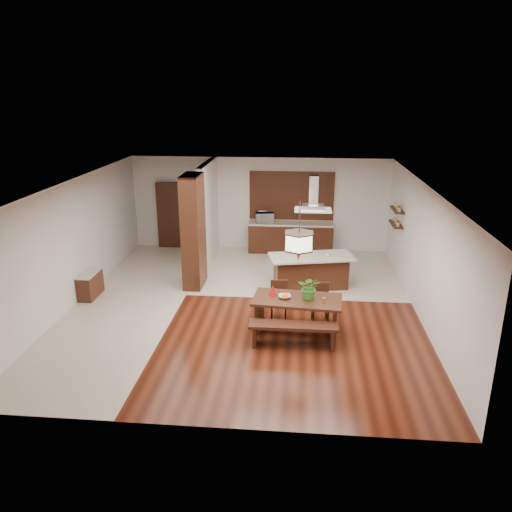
# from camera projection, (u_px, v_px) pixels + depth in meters

# --- Properties ---
(room_shell) EXTENTS (9.00, 9.04, 2.92)m
(room_shell) POSITION_uv_depth(u_px,v_px,m) (243.00, 221.00, 11.16)
(room_shell) COLOR #38140A
(room_shell) RESTS_ON ground
(tile_hallway) EXTENTS (2.50, 9.00, 0.01)m
(tile_hallway) POSITION_uv_depth(u_px,v_px,m) (131.00, 301.00, 12.05)
(tile_hallway) COLOR beige
(tile_hallway) RESTS_ON ground
(tile_kitchen) EXTENTS (5.50, 4.00, 0.01)m
(tile_kitchen) POSITION_uv_depth(u_px,v_px,m) (297.00, 271.00, 14.07)
(tile_kitchen) COLOR beige
(tile_kitchen) RESTS_ON ground
(soffit_band) EXTENTS (8.00, 9.00, 0.02)m
(soffit_band) POSITION_uv_depth(u_px,v_px,m) (242.00, 185.00, 10.90)
(soffit_band) COLOR #441F11
(soffit_band) RESTS_ON room_shell
(partition_pier) EXTENTS (0.45, 1.00, 2.90)m
(partition_pier) POSITION_uv_depth(u_px,v_px,m) (193.00, 232.00, 12.61)
(partition_pier) COLOR black
(partition_pier) RESTS_ON ground
(partition_stub) EXTENTS (0.18, 2.40, 2.90)m
(partition_stub) POSITION_uv_depth(u_px,v_px,m) (208.00, 212.00, 14.59)
(partition_stub) COLOR silver
(partition_stub) RESTS_ON ground
(hallway_console) EXTENTS (0.37, 0.88, 0.63)m
(hallway_console) POSITION_uv_depth(u_px,v_px,m) (90.00, 285.00, 12.23)
(hallway_console) COLOR black
(hallway_console) RESTS_ON ground
(hallway_doorway) EXTENTS (1.10, 0.20, 2.10)m
(hallway_doorway) POSITION_uv_depth(u_px,v_px,m) (175.00, 215.00, 15.87)
(hallway_doorway) COLOR black
(hallway_doorway) RESTS_ON ground
(rear_counter) EXTENTS (2.60, 0.62, 0.95)m
(rear_counter) POSITION_uv_depth(u_px,v_px,m) (290.00, 237.00, 15.55)
(rear_counter) COLOR black
(rear_counter) RESTS_ON ground
(kitchen_window) EXTENTS (2.60, 0.08, 1.50)m
(kitchen_window) POSITION_uv_depth(u_px,v_px,m) (292.00, 196.00, 15.38)
(kitchen_window) COLOR brown
(kitchen_window) RESTS_ON room_shell
(shelf_lower) EXTENTS (0.26, 0.90, 0.04)m
(shelf_lower) POSITION_uv_depth(u_px,v_px,m) (396.00, 224.00, 13.49)
(shelf_lower) COLOR black
(shelf_lower) RESTS_ON room_shell
(shelf_upper) EXTENTS (0.26, 0.90, 0.04)m
(shelf_upper) POSITION_uv_depth(u_px,v_px,m) (397.00, 210.00, 13.37)
(shelf_upper) COLOR black
(shelf_upper) RESTS_ON room_shell
(dining_table) EXTENTS (1.90, 1.07, 0.76)m
(dining_table) POSITION_uv_depth(u_px,v_px,m) (297.00, 307.00, 10.38)
(dining_table) COLOR black
(dining_table) RESTS_ON ground
(dining_bench) EXTENTS (1.75, 0.38, 0.49)m
(dining_bench) POSITION_uv_depth(u_px,v_px,m) (293.00, 335.00, 9.87)
(dining_bench) COLOR black
(dining_bench) RESTS_ON ground
(dining_chair_left) EXTENTS (0.39, 0.39, 0.86)m
(dining_chair_left) POSITION_uv_depth(u_px,v_px,m) (279.00, 301.00, 11.02)
(dining_chair_left) COLOR black
(dining_chair_left) RESTS_ON ground
(dining_chair_right) EXTENTS (0.41, 0.41, 0.87)m
(dining_chair_right) POSITION_uv_depth(u_px,v_px,m) (320.00, 304.00, 10.86)
(dining_chair_right) COLOR black
(dining_chair_right) RESTS_ON ground
(pendant_lantern) EXTENTS (0.64, 0.64, 1.31)m
(pendant_lantern) POSITION_uv_depth(u_px,v_px,m) (299.00, 229.00, 9.84)
(pendant_lantern) COLOR #FFF8C3
(pendant_lantern) RESTS_ON room_shell
(foliage_plant) EXTENTS (0.53, 0.48, 0.51)m
(foliage_plant) POSITION_uv_depth(u_px,v_px,m) (310.00, 287.00, 10.21)
(foliage_plant) COLOR #357D29
(foliage_plant) RESTS_ON dining_table
(fruit_bowl) EXTENTS (0.30, 0.30, 0.06)m
(fruit_bowl) POSITION_uv_depth(u_px,v_px,m) (285.00, 297.00, 10.33)
(fruit_bowl) COLOR beige
(fruit_bowl) RESTS_ON dining_table
(napkin_cone) EXTENTS (0.16, 0.16, 0.23)m
(napkin_cone) POSITION_uv_depth(u_px,v_px,m) (273.00, 290.00, 10.43)
(napkin_cone) COLOR red
(napkin_cone) RESTS_ON dining_table
(gold_ornament) EXTENTS (0.09, 0.09, 0.10)m
(gold_ornament) POSITION_uv_depth(u_px,v_px,m) (324.00, 300.00, 10.11)
(gold_ornament) COLOR gold
(gold_ornament) RESTS_ON dining_table
(kitchen_island) EXTENTS (2.25, 1.34, 0.87)m
(kitchen_island) POSITION_uv_depth(u_px,v_px,m) (311.00, 271.00, 12.77)
(kitchen_island) COLOR black
(kitchen_island) RESTS_ON ground
(range_hood) EXTENTS (0.90, 0.55, 0.87)m
(range_hood) POSITION_uv_depth(u_px,v_px,m) (314.00, 193.00, 12.13)
(range_hood) COLOR silver
(range_hood) RESTS_ON room_shell
(island_cup) EXTENTS (0.15, 0.15, 0.09)m
(island_cup) POSITION_uv_depth(u_px,v_px,m) (328.00, 255.00, 12.53)
(island_cup) COLOR silver
(island_cup) RESTS_ON kitchen_island
(microwave) EXTENTS (0.62, 0.48, 0.30)m
(microwave) POSITION_uv_depth(u_px,v_px,m) (264.00, 217.00, 15.45)
(microwave) COLOR silver
(microwave) RESTS_ON rear_counter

